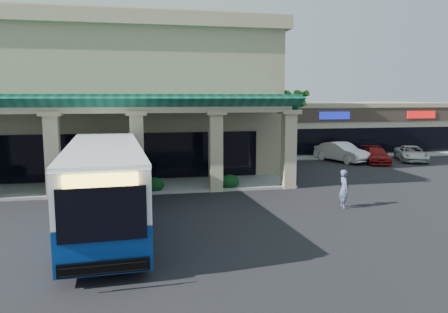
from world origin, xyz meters
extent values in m
plane|color=black|center=(0.00, 0.00, 0.00)|extent=(110.00, 110.00, 0.00)
imported|color=#525781|center=(7.07, 0.06, 0.96)|extent=(0.53, 0.74, 1.92)
imported|color=silver|center=(14.18, 14.56, 0.83)|extent=(3.36, 5.32, 1.66)
imported|color=maroon|center=(16.70, 13.37, 0.65)|extent=(3.08, 4.85, 1.31)
imported|color=silver|center=(20.31, 13.73, 0.65)|extent=(3.73, 5.13, 1.30)
camera|label=1|loc=(-3.10, -19.65, 5.53)|focal=35.00mm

